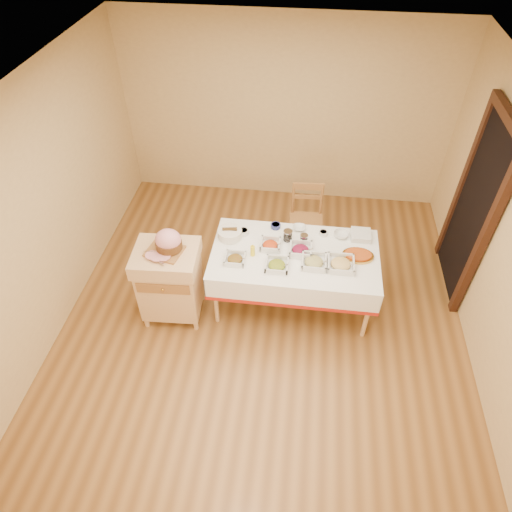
# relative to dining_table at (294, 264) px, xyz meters

# --- Properties ---
(room_shell) EXTENTS (5.00, 5.00, 5.00)m
(room_shell) POSITION_rel_dining_table_xyz_m (-0.30, -0.30, 0.70)
(room_shell) COLOR brown
(room_shell) RESTS_ON ground
(doorway) EXTENTS (0.09, 1.10, 2.20)m
(doorway) POSITION_rel_dining_table_xyz_m (1.90, 0.60, 0.51)
(doorway) COLOR black
(doorway) RESTS_ON ground
(dining_table) EXTENTS (1.82, 1.02, 0.76)m
(dining_table) POSITION_rel_dining_table_xyz_m (0.00, 0.00, 0.00)
(dining_table) COLOR #DCAF79
(dining_table) RESTS_ON ground
(butcher_cart) EXTENTS (0.70, 0.59, 0.95)m
(butcher_cart) POSITION_rel_dining_table_xyz_m (-1.33, -0.35, -0.06)
(butcher_cart) COLOR #DCAF79
(butcher_cart) RESTS_ON ground
(dining_chair) EXTENTS (0.44, 0.42, 0.93)m
(dining_chair) POSITION_rel_dining_table_xyz_m (0.10, 0.97, -0.12)
(dining_chair) COLOR #9C6733
(dining_chair) RESTS_ON ground
(ham_on_board) EXTENTS (0.38, 0.36, 0.25)m
(ham_on_board) POSITION_rel_dining_table_xyz_m (-1.29, -0.32, 0.46)
(ham_on_board) COLOR #9C6733
(ham_on_board) RESTS_ON butcher_cart
(serving_dish_a) EXTENTS (0.22, 0.21, 0.09)m
(serving_dish_a) POSITION_rel_dining_table_xyz_m (-0.63, -0.20, 0.19)
(serving_dish_a) COLOR silver
(serving_dish_a) RESTS_ON dining_table
(serving_dish_b) EXTENTS (0.24, 0.24, 0.10)m
(serving_dish_b) POSITION_rel_dining_table_xyz_m (-0.18, -0.23, 0.19)
(serving_dish_b) COLOR silver
(serving_dish_b) RESTS_ON dining_table
(serving_dish_c) EXTENTS (0.26, 0.26, 0.11)m
(serving_dish_c) POSITION_rel_dining_table_xyz_m (0.21, -0.14, 0.20)
(serving_dish_c) COLOR silver
(serving_dish_c) RESTS_ON dining_table
(serving_dish_d) EXTENTS (0.28, 0.28, 0.10)m
(serving_dish_d) POSITION_rel_dining_table_xyz_m (0.49, -0.14, 0.20)
(serving_dish_d) COLOR silver
(serving_dish_d) RESTS_ON dining_table
(serving_dish_e) EXTENTS (0.23, 0.22, 0.10)m
(serving_dish_e) POSITION_rel_dining_table_xyz_m (-0.28, 0.07, 0.19)
(serving_dish_e) COLOR silver
(serving_dish_e) RESTS_ON dining_table
(serving_dish_f) EXTENTS (0.26, 0.24, 0.12)m
(serving_dish_f) POSITION_rel_dining_table_xyz_m (0.06, 0.03, 0.20)
(serving_dish_f) COLOR silver
(serving_dish_f) RESTS_ON dining_table
(small_bowl_left) EXTENTS (0.12, 0.12, 0.05)m
(small_bowl_left) POSITION_rel_dining_table_xyz_m (-0.60, 0.26, 0.19)
(small_bowl_left) COLOR silver
(small_bowl_left) RESTS_ON dining_table
(small_bowl_mid) EXTENTS (0.11, 0.11, 0.05)m
(small_bowl_mid) POSITION_rel_dining_table_xyz_m (-0.25, 0.41, 0.19)
(small_bowl_mid) COLOR navy
(small_bowl_mid) RESTS_ON dining_table
(small_bowl_right) EXTENTS (0.10, 0.10, 0.05)m
(small_bowl_right) POSITION_rel_dining_table_xyz_m (0.30, 0.35, 0.19)
(small_bowl_right) COLOR silver
(small_bowl_right) RESTS_ON dining_table
(bowl_white_imported) EXTENTS (0.15, 0.15, 0.04)m
(bowl_white_imported) POSITION_rel_dining_table_xyz_m (0.02, 0.42, 0.18)
(bowl_white_imported) COLOR silver
(bowl_white_imported) RESTS_ON dining_table
(bowl_small_imported) EXTENTS (0.22, 0.22, 0.05)m
(bowl_small_imported) POSITION_rel_dining_table_xyz_m (0.50, 0.35, 0.19)
(bowl_small_imported) COLOR silver
(bowl_small_imported) RESTS_ON dining_table
(preserve_jar_left) EXTENTS (0.10, 0.10, 0.13)m
(preserve_jar_left) POSITION_rel_dining_table_xyz_m (-0.10, 0.21, 0.22)
(preserve_jar_left) COLOR silver
(preserve_jar_left) RESTS_ON dining_table
(preserve_jar_right) EXTENTS (0.09, 0.09, 0.11)m
(preserve_jar_right) POSITION_rel_dining_table_xyz_m (0.08, 0.18, 0.21)
(preserve_jar_right) COLOR silver
(preserve_jar_right) RESTS_ON dining_table
(mustard_bottle) EXTENTS (0.05, 0.05, 0.16)m
(mustard_bottle) POSITION_rel_dining_table_xyz_m (-0.45, -0.08, 0.23)
(mustard_bottle) COLOR yellow
(mustard_bottle) RESTS_ON dining_table
(bread_basket) EXTENTS (0.27, 0.27, 0.12)m
(bread_basket) POSITION_rel_dining_table_xyz_m (-0.75, 0.18, 0.21)
(bread_basket) COLOR silver
(bread_basket) RESTS_ON dining_table
(plate_stack) EXTENTS (0.22, 0.22, 0.07)m
(plate_stack) POSITION_rel_dining_table_xyz_m (0.71, 0.36, 0.19)
(plate_stack) COLOR silver
(plate_stack) RESTS_ON dining_table
(brass_platter) EXTENTS (0.34, 0.24, 0.04)m
(brass_platter) POSITION_rel_dining_table_xyz_m (0.67, 0.03, 0.18)
(brass_platter) COLOR gold
(brass_platter) RESTS_ON dining_table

